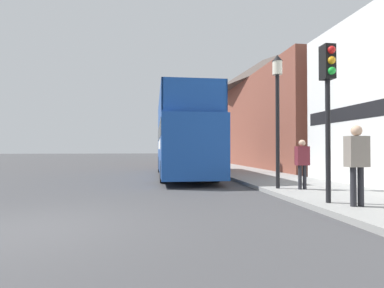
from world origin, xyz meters
TOP-DOWN VIEW (x-y plane):
  - ground_plane at (0.00, 21.00)m, footprint 144.00×144.00m
  - sidewalk at (7.74, 18.00)m, footprint 3.63×108.00m
  - brick_terrace_rear at (12.56, 20.22)m, footprint 6.00×23.51m
  - tour_bus at (3.97, 10.06)m, footprint 2.81×9.95m
  - parked_car_ahead_of_bus at (4.76, 18.10)m, footprint 1.99×4.40m
  - pedestrian_nearest at (6.83, 0.47)m, footprint 0.49×0.27m
  - pedestrian_second at (7.08, 3.37)m, footprint 0.42×0.23m
  - traffic_signal at (6.46, 0.97)m, footprint 0.28×0.42m
  - lamp_post_nearest at (6.40, 3.72)m, footprint 0.35×0.35m
  - lamp_post_second at (6.60, 11.26)m, footprint 0.35×0.35m

SIDE VIEW (x-z plane):
  - ground_plane at x=0.00m, z-range 0.00..0.00m
  - sidewalk at x=7.74m, z-range 0.00..0.14m
  - parked_car_ahead_of_bus at x=4.76m, z-range -0.03..1.35m
  - pedestrian_second at x=7.08m, z-range 0.31..1.93m
  - pedestrian_nearest at x=6.83m, z-range 0.33..2.20m
  - tour_bus at x=3.97m, z-range -0.25..3.92m
  - traffic_signal at x=6.46m, z-range 1.04..4.93m
  - lamp_post_nearest at x=6.40m, z-range 1.01..5.50m
  - lamp_post_second at x=6.60m, z-range 1.02..5.60m
  - brick_terrace_rear at x=12.56m, z-range 0.00..9.62m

